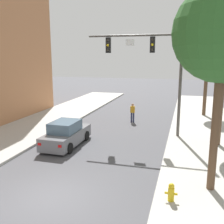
% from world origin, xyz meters
% --- Properties ---
extents(ground_plane, '(120.00, 120.00, 0.00)m').
position_xyz_m(ground_plane, '(0.00, 0.00, 0.00)').
color(ground_plane, '#4C4C51').
extents(traffic_signal_mast, '(6.52, 0.38, 7.50)m').
position_xyz_m(traffic_signal_mast, '(2.76, 9.62, 5.34)').
color(traffic_signal_mast, '#514C47').
rests_on(traffic_signal_mast, sidewalk_right).
extents(car_lead_grey, '(1.90, 4.27, 1.60)m').
position_xyz_m(car_lead_grey, '(-2.16, 6.05, 0.72)').
color(car_lead_grey, slate).
rests_on(car_lead_grey, ground).
extents(pedestrian_crossing_road, '(0.36, 0.22, 1.64)m').
position_xyz_m(pedestrian_crossing_road, '(0.69, 13.18, 0.91)').
color(pedestrian_crossing_road, '#232847').
rests_on(pedestrian_crossing_road, ground).
extents(fire_hydrant, '(0.48, 0.24, 0.72)m').
position_xyz_m(fire_hydrant, '(4.67, 0.76, 0.51)').
color(fire_hydrant, gold).
rests_on(fire_hydrant, sidewalk_right).
extents(street_tree_nearest, '(3.75, 3.75, 8.14)m').
position_xyz_m(street_tree_nearest, '(6.20, 2.19, 6.38)').
color(street_tree_nearest, brown).
rests_on(street_tree_nearest, sidewalk_right).
extents(street_tree_third, '(2.99, 2.99, 6.48)m').
position_xyz_m(street_tree_third, '(6.72, 17.20, 5.09)').
color(street_tree_third, brown).
rests_on(street_tree_third, sidewalk_right).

